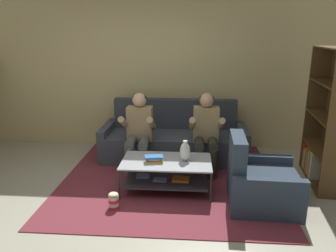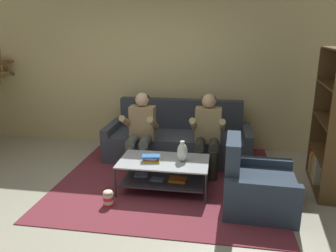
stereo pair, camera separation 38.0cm
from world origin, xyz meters
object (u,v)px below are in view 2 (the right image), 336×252
coffee_table (164,170)px  vase (182,152)px  armchair (256,187)px  person_seated_left (141,128)px  book_stack (151,158)px  bookshelf (332,135)px  couch (178,140)px  person_seated_right (208,131)px  popcorn_tub (108,198)px

coffee_table → vase: 0.36m
coffee_table → armchair: armchair is taller
armchair → person_seated_left: bearing=149.0°
person_seated_left → vase: person_seated_left is taller
book_stack → bookshelf: (2.33, 0.54, 0.26)m
bookshelf → vase: bearing=-166.2°
couch → person_seated_right: bearing=-46.9°
person_seated_right → armchair: 1.21m
book_stack → popcorn_tub: bearing=-131.1°
armchair → popcorn_tub: size_ratio=4.21×
person_seated_right → bookshelf: bookshelf is taller
couch → book_stack: 1.29m
couch → person_seated_left: size_ratio=2.03×
vase → armchair: (0.91, -0.31, -0.27)m
vase → armchair: armchair is taller
bookshelf → armchair: bookshelf is taller
couch → vase: 1.24m
couch → person_seated_left: bearing=-133.0°
person_seated_left → coffee_table: person_seated_left is taller
couch → person_seated_left: (-0.50, -0.54, 0.33)m
couch → bookshelf: (2.14, -0.72, 0.42)m
couch → person_seated_right: (0.50, -0.54, 0.34)m
vase → coffee_table: bearing=-175.6°
book_stack → popcorn_tub: size_ratio=1.23×
vase → person_seated_left: bearing=137.0°
popcorn_tub → person_seated_left: bearing=84.5°
bookshelf → popcorn_tub: bearing=-159.4°
person_seated_left → vase: size_ratio=4.24×
armchair → book_stack: bearing=169.3°
person_seated_right → coffee_table: size_ratio=1.01×
person_seated_right → popcorn_tub: person_seated_right is taller
armchair → couch: bearing=126.5°
vase → bookshelf: size_ratio=0.15×
person_seated_left → popcorn_tub: person_seated_left is taller
couch → coffee_table: couch is taller
coffee_table → book_stack: book_stack is taller
vase → popcorn_tub: 1.09m
person_seated_right → popcorn_tub: size_ratio=5.67×
popcorn_tub → armchair: bearing=8.1°
book_stack → armchair: (1.31, -0.25, -0.18)m
couch → popcorn_tub: size_ratio=11.35×
couch → bookshelf: bearing=-18.6°
vase → book_stack: vase is taller
armchair → popcorn_tub: bearing=-171.9°
vase → armchair: bearing=-19.0°
vase → armchair: size_ratio=0.31×
person_seated_right → book_stack: person_seated_right is taller
couch → book_stack: (-0.19, -1.27, 0.15)m
vase → popcorn_tub: bearing=-145.8°
person_seated_right → vase: person_seated_right is taller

